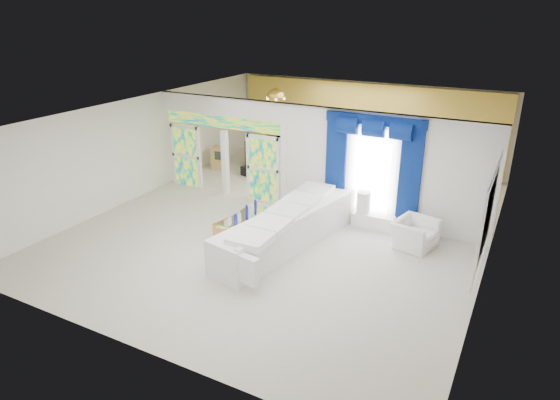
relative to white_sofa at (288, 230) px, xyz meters
The scene contains 22 objects.
floor 1.54m from the white_sofa, 113.78° to the left, with size 12.00×12.00×0.00m, color #B7AF9E.
dividing_wall 3.02m from the white_sofa, 56.61° to the left, with size 5.70×0.18×3.00m, color white.
dividing_header 4.76m from the white_sofa, 145.65° to the left, with size 4.30×0.18×0.55m, color white.
stained_panel_left 5.44m from the white_sofa, 154.20° to the left, with size 0.95×0.04×2.00m, color #994C3F.
stained_panel_right 3.16m from the white_sofa, 130.65° to the left, with size 0.95×0.04×2.00m, color #994C3F.
stained_transom 4.55m from the white_sofa, 145.65° to the left, with size 4.00×0.05×0.35m, color #994C3F.
window_pane 2.80m from the white_sofa, 60.00° to the left, with size 1.00×0.02×2.30m, color white.
blue_drape_left 2.45m from the white_sofa, 82.26° to the left, with size 0.55×0.10×2.80m, color #03104A.
blue_drape_right 3.35m from the white_sofa, 44.03° to the left, with size 0.55×0.10×2.80m, color #03104A.
blue_pelmet 3.51m from the white_sofa, 59.66° to the left, with size 2.60×0.12×0.25m, color #03104A.
wall_mirror 4.50m from the white_sofa, ahead, with size 0.04×2.70×1.90m, color white.
gold_curtains 7.36m from the white_sofa, 94.71° to the left, with size 9.70×0.12×2.90m, color gold.
white_sofa is the anchor object (origin of this frame).
coffee_table 1.40m from the white_sofa, 167.47° to the left, with size 0.62×1.87×0.42m, color gold.
console_table 2.53m from the white_sofa, 53.15° to the left, with size 1.11×0.35×0.37m, color white.
table_lamp 2.36m from the white_sofa, 59.02° to the left, with size 0.36×0.36×0.58m, color silver.
armchair 3.08m from the white_sofa, 27.91° to the left, with size 1.03×0.90×0.67m, color white.
grand_piano 6.62m from the white_sofa, 120.62° to the left, with size 1.45×1.90×0.96m, color black.
piano_bench 5.31m from the white_sofa, 129.46° to the left, with size 0.99×0.38×0.33m, color black.
tv_console 6.59m from the white_sofa, 138.78° to the left, with size 0.55×0.50×0.81m, color tan.
chandelier 5.99m from the white_sofa, 121.35° to the left, with size 0.60×0.60×0.60m, color gold.
decanters 1.42m from the white_sofa, 167.76° to the left, with size 0.17×1.15×0.23m.
Camera 1 is at (5.44, -10.89, 5.47)m, focal length 31.27 mm.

